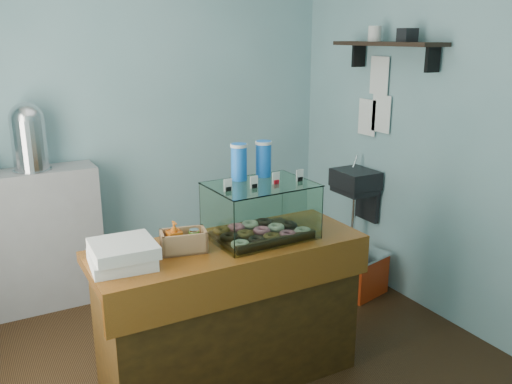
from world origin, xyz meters
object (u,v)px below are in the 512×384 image
display_case (258,207)px  coffee_urn (28,135)px  red_cooler (361,273)px  counter (230,312)px

display_case → coffee_urn: bearing=123.2°
display_case → red_cooler: display_case is taller
counter → display_case: size_ratio=2.61×
coffee_urn → red_cooler: 2.79m
counter → coffee_urn: size_ratio=3.18×
display_case → coffee_urn: 1.88m
coffee_urn → red_cooler: size_ratio=1.10×
display_case → counter: bearing=-170.4°
red_cooler → display_case: bearing=-172.6°
counter → coffee_urn: 1.99m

